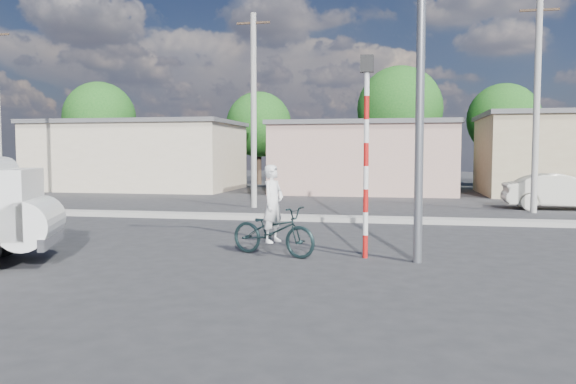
% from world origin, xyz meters
% --- Properties ---
extents(ground_plane, '(120.00, 120.00, 0.00)m').
position_xyz_m(ground_plane, '(0.00, 0.00, 0.00)').
color(ground_plane, '#28272A').
rests_on(ground_plane, ground).
extents(median, '(40.00, 0.80, 0.16)m').
position_xyz_m(median, '(0.00, 8.00, 0.08)').
color(median, '#99968E').
rests_on(median, ground).
extents(bicycle, '(2.24, 1.41, 1.11)m').
position_xyz_m(bicycle, '(1.17, 1.40, 0.55)').
color(bicycle, '#172829').
rests_on(bicycle, ground).
extents(cyclist, '(0.60, 0.73, 1.72)m').
position_xyz_m(cyclist, '(1.17, 1.40, 0.86)').
color(cyclist, white).
rests_on(cyclist, ground).
extents(car_cream, '(4.41, 1.62, 1.44)m').
position_xyz_m(car_cream, '(10.38, 13.60, 0.72)').
color(car_cream, silver).
rests_on(car_cream, ground).
extents(traffic_pole, '(0.28, 0.18, 4.36)m').
position_xyz_m(traffic_pole, '(3.20, 1.50, 2.59)').
color(traffic_pole, red).
rests_on(traffic_pole, ground).
extents(streetlight, '(2.34, 0.22, 9.00)m').
position_xyz_m(streetlight, '(4.14, 1.20, 4.96)').
color(streetlight, slate).
rests_on(streetlight, ground).
extents(building_row, '(37.80, 7.30, 4.44)m').
position_xyz_m(building_row, '(1.10, 22.00, 2.13)').
color(building_row, beige).
rests_on(building_row, ground).
extents(tree_row, '(51.24, 7.43, 8.42)m').
position_xyz_m(tree_row, '(7.45, 28.53, 4.96)').
color(tree_row, '#38281E').
rests_on(tree_row, ground).
extents(utility_poles, '(35.40, 0.24, 8.00)m').
position_xyz_m(utility_poles, '(3.25, 12.00, 4.07)').
color(utility_poles, '#99968E').
rests_on(utility_poles, ground).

